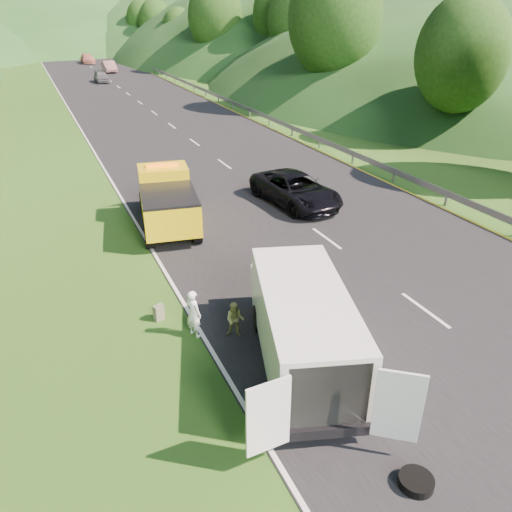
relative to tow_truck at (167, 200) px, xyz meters
name	(u,v)px	position (x,y,z in m)	size (l,w,h in m)	color
ground	(311,300)	(2.63, -8.00, -1.23)	(320.00, 320.00, 0.00)	#38661E
road_surface	(140,103)	(5.63, 32.00, -1.22)	(14.00, 200.00, 0.02)	black
guardrail	(176,83)	(12.93, 44.50, -1.23)	(0.06, 140.00, 1.52)	gray
tree_line_right	(246,72)	(25.63, 52.00, -1.23)	(14.00, 140.00, 14.00)	#2B5017
hills_backdrop	(74,44)	(9.13, 126.70, -1.23)	(201.00, 288.60, 44.00)	#2D5B23
tow_truck	(167,200)	(0.00, 0.00, 0.00)	(3.06, 6.11, 2.51)	black
white_van	(303,323)	(0.75, -10.71, 0.09)	(4.65, 7.09, 2.33)	black
woman	(195,335)	(-1.47, -8.31, -1.23)	(0.54, 0.40, 1.49)	white
child	(235,336)	(-0.39, -8.82, -1.23)	(0.54, 0.42, 1.11)	tan
worker	(352,420)	(0.87, -13.01, -1.23)	(1.00, 0.57, 1.55)	black
suitcase	(159,312)	(-2.21, -7.06, -0.97)	(0.32, 0.18, 0.51)	#616048
spare_tire	(415,486)	(1.02, -15.04, -1.23)	(0.71, 0.71, 0.20)	black
passing_suv	(295,204)	(6.34, 0.11, -1.23)	(2.47, 5.35, 1.49)	black
dist_car_a	(102,83)	(4.43, 48.86, -1.23)	(1.62, 4.02, 1.37)	#515156
dist_car_b	(110,72)	(7.18, 59.78, -1.23)	(1.64, 4.71, 1.55)	brown
dist_car_c	(88,64)	(5.94, 74.19, -1.23)	(2.05, 5.05, 1.46)	#AC6756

